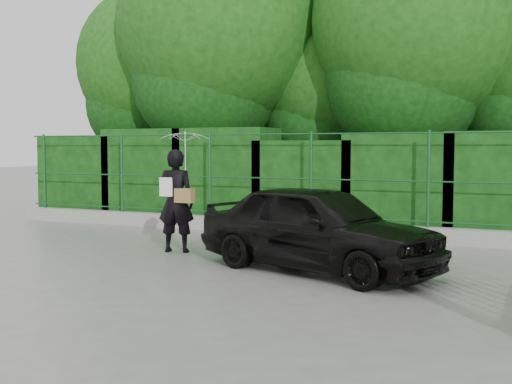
% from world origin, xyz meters
% --- Properties ---
extents(ground, '(80.00, 80.00, 0.00)m').
position_xyz_m(ground, '(0.00, 0.00, 0.00)').
color(ground, gray).
extents(kerb, '(14.00, 0.25, 0.30)m').
position_xyz_m(kerb, '(0.00, 4.50, 0.15)').
color(kerb, '#9E9E99').
rests_on(kerb, ground).
extents(fence, '(14.13, 0.06, 1.80)m').
position_xyz_m(fence, '(0.22, 4.50, 1.20)').
color(fence, '#154B21').
rests_on(fence, kerb).
extents(hedge, '(14.20, 1.20, 2.22)m').
position_xyz_m(hedge, '(-0.15, 5.50, 1.03)').
color(hedge, black).
rests_on(hedge, ground).
extents(trees, '(17.10, 6.15, 8.08)m').
position_xyz_m(trees, '(1.14, 7.74, 4.62)').
color(trees, black).
rests_on(trees, ground).
extents(woman, '(0.93, 0.86, 2.07)m').
position_xyz_m(woman, '(-0.94, 1.73, 1.31)').
color(woman, black).
rests_on(woman, ground).
extents(car, '(4.01, 2.60, 1.27)m').
position_xyz_m(car, '(1.72, 1.11, 0.63)').
color(car, black).
rests_on(car, ground).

